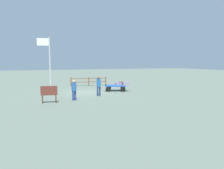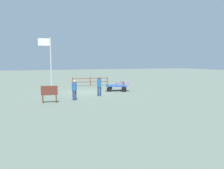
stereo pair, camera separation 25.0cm
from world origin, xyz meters
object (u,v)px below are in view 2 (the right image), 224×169
Objects in this scene: suitcase_tan at (127,84)px; signboard at (49,92)px; worker_lead at (74,88)px; worker_trailing at (99,84)px; luggage_cart at (116,87)px; flagpole at (49,60)px; suitcase_grey at (119,84)px; suitcase_olive at (122,83)px.

signboard is (7.76, 3.40, 0.05)m from suitcase_tan.
worker_trailing reaches higher than worker_lead.
luggage_cart is 0.47× the size of flagpole.
luggage_cart is 3.61m from worker_trailing.
suitcase_grey is at bearing -150.05° from signboard.
suitcase_olive is at bearing -86.18° from suitcase_tan.
worker_lead is at bearing 26.49° from suitcase_tan.
suitcase_olive reaches higher than suitcase_grey.
luggage_cart is 3.76× the size of suitcase_tan.
worker_lead is 1.26× the size of signboard.
suitcase_olive is 0.10× the size of flagpole.
flagpole is (3.93, -2.16, 2.09)m from worker_trailing.
luggage_cart is at bearing 14.82° from suitcase_olive.
suitcase_tan is 7.74m from flagpole.
suitcase_grey is 7.32m from flagpole.
signboard is at bearing 23.69° from suitcase_tan.
signboard is at bearing 30.79° from luggage_cart.
luggage_cart is at bearing 11.07° from suitcase_grey.
suitcase_olive is 0.29× the size of worker_trailing.
suitcase_tan is at bearing -153.85° from worker_trailing.
suitcase_olive reaches higher than luggage_cart.
suitcase_tan is at bearing -153.51° from worker_lead.
suitcase_tan is 0.13× the size of flagpole.
suitcase_tan reaches higher than suitcase_grey.
luggage_cart is 1.93× the size of signboard.
flagpole is at bearing 3.59° from suitcase_olive.
worker_trailing is 4.95m from flagpole.
flagpole is (6.55, 0.26, 2.66)m from luggage_cart.
worker_trailing is (-2.42, -1.23, 0.08)m from worker_lead.
signboard reaches higher than luggage_cart.
flagpole is (7.37, -0.47, 2.33)m from suitcase_tan.
worker_trailing reaches higher than suitcase_tan.
signboard is at bearing 14.35° from worker_lead.
worker_lead is 4.30m from flagpole.
suitcase_olive is 0.32× the size of worker_lead.
signboard is (4.32, 1.72, -0.19)m from worker_trailing.
worker_trailing is 1.39× the size of signboard.
worker_trailing is at bearing -158.33° from signboard.
suitcase_tan is at bearing 138.03° from luggage_cart.
worker_lead reaches higher than luggage_cart.
luggage_cart is at bearing -144.08° from worker_lead.
suitcase_tan is 0.41× the size of worker_lead.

